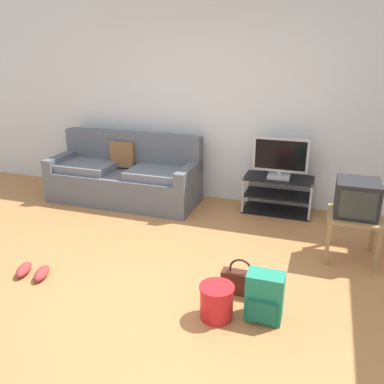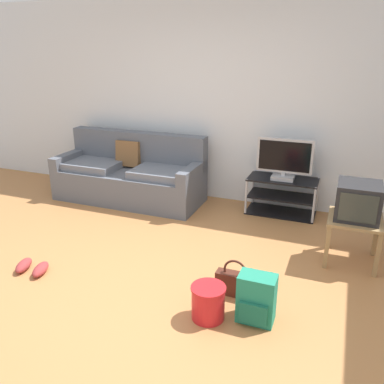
{
  "view_description": "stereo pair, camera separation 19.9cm",
  "coord_description": "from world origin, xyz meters",
  "px_view_note": "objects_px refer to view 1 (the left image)",
  "views": [
    {
      "loc": [
        1.44,
        -2.85,
        2.05
      ],
      "look_at": [
        0.14,
        0.99,
        0.58
      ],
      "focal_mm": 37.38,
      "sensor_mm": 36.0,
      "label": 1
    },
    {
      "loc": [
        1.63,
        -2.79,
        2.05
      ],
      "look_at": [
        0.14,
        0.99,
        0.58
      ],
      "focal_mm": 37.38,
      "sensor_mm": 36.0,
      "label": 2
    }
  ],
  "objects_px": {
    "tv_stand": "(278,195)",
    "side_table": "(353,222)",
    "flat_tv": "(280,158)",
    "backpack": "(265,297)",
    "sneakers_pair": "(33,271)",
    "couch": "(126,177)",
    "handbag": "(240,281)",
    "crt_tv": "(357,198)",
    "cleaning_bucket": "(217,301)"
  },
  "relations": [
    {
      "from": "couch",
      "to": "sneakers_pair",
      "type": "xyz_separation_m",
      "value": [
        0.09,
        -2.11,
        -0.3
      ]
    },
    {
      "from": "tv_stand",
      "to": "cleaning_bucket",
      "type": "bearing_deg",
      "value": -94.15
    },
    {
      "from": "handbag",
      "to": "cleaning_bucket",
      "type": "height_order",
      "value": "handbag"
    },
    {
      "from": "tv_stand",
      "to": "sneakers_pair",
      "type": "height_order",
      "value": "tv_stand"
    },
    {
      "from": "side_table",
      "to": "cleaning_bucket",
      "type": "xyz_separation_m",
      "value": [
        -1.04,
        -1.38,
        -0.25
      ]
    },
    {
      "from": "side_table",
      "to": "cleaning_bucket",
      "type": "relative_size",
      "value": 1.79
    },
    {
      "from": "side_table",
      "to": "tv_stand",
      "type": "bearing_deg",
      "value": 130.85
    },
    {
      "from": "side_table",
      "to": "handbag",
      "type": "distance_m",
      "value": 1.39
    },
    {
      "from": "tv_stand",
      "to": "sneakers_pair",
      "type": "relative_size",
      "value": 2.24
    },
    {
      "from": "handbag",
      "to": "couch",
      "type": "bearing_deg",
      "value": 139.0
    },
    {
      "from": "flat_tv",
      "to": "cleaning_bucket",
      "type": "xyz_separation_m",
      "value": [
        -0.17,
        -2.37,
        -0.58
      ]
    },
    {
      "from": "couch",
      "to": "backpack",
      "type": "distance_m",
      "value": 3.06
    },
    {
      "from": "flat_tv",
      "to": "cleaning_bucket",
      "type": "distance_m",
      "value": 2.44
    },
    {
      "from": "flat_tv",
      "to": "backpack",
      "type": "xyz_separation_m",
      "value": [
        0.19,
        -2.26,
        -0.53
      ]
    },
    {
      "from": "handbag",
      "to": "crt_tv",
      "type": "bearing_deg",
      "value": 47.15
    },
    {
      "from": "backpack",
      "to": "handbag",
      "type": "distance_m",
      "value": 0.39
    },
    {
      "from": "couch",
      "to": "flat_tv",
      "type": "relative_size",
      "value": 2.99
    },
    {
      "from": "couch",
      "to": "sneakers_pair",
      "type": "distance_m",
      "value": 2.13
    },
    {
      "from": "cleaning_bucket",
      "to": "handbag",
      "type": "bearing_deg",
      "value": 74.63
    },
    {
      "from": "cleaning_bucket",
      "to": "side_table",
      "type": "bearing_deg",
      "value": 52.95
    },
    {
      "from": "flat_tv",
      "to": "crt_tv",
      "type": "xyz_separation_m",
      "value": [
        0.87,
        -0.97,
        -0.08
      ]
    },
    {
      "from": "tv_stand",
      "to": "side_table",
      "type": "distance_m",
      "value": 1.34
    },
    {
      "from": "tv_stand",
      "to": "cleaning_bucket",
      "type": "relative_size",
      "value": 3.07
    },
    {
      "from": "tv_stand",
      "to": "cleaning_bucket",
      "type": "height_order",
      "value": "tv_stand"
    },
    {
      "from": "tv_stand",
      "to": "sneakers_pair",
      "type": "xyz_separation_m",
      "value": [
        -2.0,
        -2.35,
        -0.19
      ]
    },
    {
      "from": "sneakers_pair",
      "to": "crt_tv",
      "type": "bearing_deg",
      "value": 25.35
    },
    {
      "from": "backpack",
      "to": "crt_tv",
      "type": "bearing_deg",
      "value": 90.76
    },
    {
      "from": "flat_tv",
      "to": "handbag",
      "type": "xyz_separation_m",
      "value": [
        -0.07,
        -1.98,
        -0.61
      ]
    },
    {
      "from": "flat_tv",
      "to": "crt_tv",
      "type": "relative_size",
      "value": 1.63
    },
    {
      "from": "tv_stand",
      "to": "sneakers_pair",
      "type": "distance_m",
      "value": 3.09
    },
    {
      "from": "crt_tv",
      "to": "sneakers_pair",
      "type": "xyz_separation_m",
      "value": [
        -2.87,
        -1.36,
        -0.61
      ]
    },
    {
      "from": "flat_tv",
      "to": "tv_stand",
      "type": "bearing_deg",
      "value": 90.0
    },
    {
      "from": "crt_tv",
      "to": "backpack",
      "type": "relative_size",
      "value": 1.06
    },
    {
      "from": "couch",
      "to": "backpack",
      "type": "xyz_separation_m",
      "value": [
        2.28,
        -2.04,
        -0.14
      ]
    },
    {
      "from": "backpack",
      "to": "couch",
      "type": "bearing_deg",
      "value": 166.76
    },
    {
      "from": "tv_stand",
      "to": "backpack",
      "type": "relative_size",
      "value": 2.17
    },
    {
      "from": "crt_tv",
      "to": "backpack",
      "type": "xyz_separation_m",
      "value": [
        -0.68,
        -1.29,
        -0.46
      ]
    },
    {
      "from": "tv_stand",
      "to": "handbag",
      "type": "relative_size",
      "value": 2.57
    },
    {
      "from": "handbag",
      "to": "flat_tv",
      "type": "bearing_deg",
      "value": 88.08
    },
    {
      "from": "flat_tv",
      "to": "handbag",
      "type": "distance_m",
      "value": 2.07
    },
    {
      "from": "tv_stand",
      "to": "crt_tv",
      "type": "height_order",
      "value": "crt_tv"
    },
    {
      "from": "crt_tv",
      "to": "backpack",
      "type": "height_order",
      "value": "crt_tv"
    },
    {
      "from": "tv_stand",
      "to": "crt_tv",
      "type": "distance_m",
      "value": 1.38
    },
    {
      "from": "crt_tv",
      "to": "handbag",
      "type": "height_order",
      "value": "crt_tv"
    },
    {
      "from": "cleaning_bucket",
      "to": "tv_stand",
      "type": "bearing_deg",
      "value": 85.85
    },
    {
      "from": "couch",
      "to": "flat_tv",
      "type": "xyz_separation_m",
      "value": [
        2.09,
        0.22,
        0.39
      ]
    },
    {
      "from": "tv_stand",
      "to": "side_table",
      "type": "xyz_separation_m",
      "value": [
        0.87,
        -1.01,
        0.16
      ]
    },
    {
      "from": "flat_tv",
      "to": "backpack",
      "type": "bearing_deg",
      "value": -85.22
    },
    {
      "from": "crt_tv",
      "to": "backpack",
      "type": "bearing_deg",
      "value": -117.84
    },
    {
      "from": "crt_tv",
      "to": "cleaning_bucket",
      "type": "relative_size",
      "value": 1.49
    }
  ]
}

